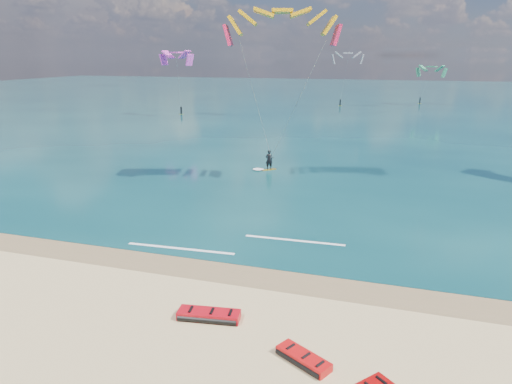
% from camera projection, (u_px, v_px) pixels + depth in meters
% --- Properties ---
extents(ground, '(320.00, 320.00, 0.00)m').
position_uv_depth(ground, '(329.00, 144.00, 57.54)').
color(ground, tan).
rests_on(ground, ground).
extents(wet_sand_strip, '(320.00, 2.40, 0.01)m').
position_uv_depth(wet_sand_strip, '(228.00, 273.00, 23.59)').
color(wet_sand_strip, brown).
rests_on(wet_sand_strip, ground).
extents(sea, '(320.00, 200.00, 0.04)m').
position_uv_depth(sea, '(364.00, 99.00, 116.25)').
color(sea, '#0B333C').
rests_on(sea, ground).
extents(packed_kite_left, '(3.01, 1.55, 0.42)m').
position_uv_depth(packed_kite_left, '(209.00, 319.00, 19.47)').
color(packed_kite_left, red).
rests_on(packed_kite_left, ground).
extents(packed_kite_mid, '(2.54, 2.05, 0.38)m').
position_uv_depth(packed_kite_mid, '(303.00, 362.00, 16.70)').
color(packed_kite_mid, red).
rests_on(packed_kite_mid, ground).
extents(kitesurfer_main, '(10.39, 8.49, 15.88)m').
position_uv_depth(kitesurfer_main, '(275.00, 86.00, 39.05)').
color(kitesurfer_main, gold).
rests_on(kitesurfer_main, sea).
extents(shoreline_foam, '(12.41, 3.63, 0.01)m').
position_uv_depth(shoreline_foam, '(237.00, 244.00, 26.99)').
color(shoreline_foam, white).
rests_on(shoreline_foam, ground).
extents(distant_kites, '(50.48, 37.36, 11.27)m').
position_uv_depth(distant_kites, '(317.00, 84.00, 91.54)').
color(distant_kites, '#338E61').
rests_on(distant_kites, ground).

